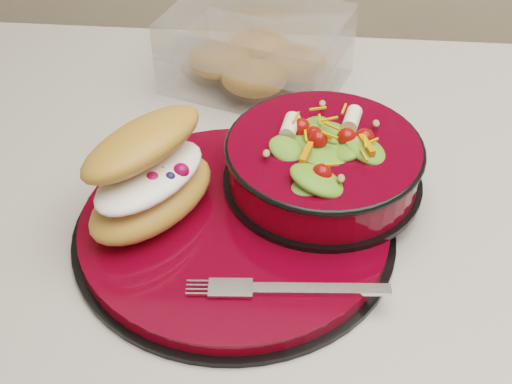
# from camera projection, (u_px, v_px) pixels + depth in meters

# --- Properties ---
(dinner_plate) EXTENTS (0.32, 0.32, 0.02)m
(dinner_plate) POSITION_uv_depth(u_px,v_px,m) (235.00, 227.00, 0.70)
(dinner_plate) COLOR black
(dinner_plate) RESTS_ON island_counter
(salad_bowl) EXTENTS (0.21, 0.21, 0.09)m
(salad_bowl) POSITION_uv_depth(u_px,v_px,m) (324.00, 158.00, 0.72)
(salad_bowl) COLOR black
(salad_bowl) RESTS_ON dinner_plate
(croissant) EXTENTS (0.15, 0.18, 0.09)m
(croissant) POSITION_uv_depth(u_px,v_px,m) (151.00, 175.00, 0.68)
(croissant) COLOR #C67E3C
(croissant) RESTS_ON dinner_plate
(fork) EXTENTS (0.16, 0.03, 0.00)m
(fork) POSITION_uv_depth(u_px,v_px,m) (293.00, 289.00, 0.63)
(fork) COLOR silver
(fork) RESTS_ON dinner_plate
(pastry_box) EXTENTS (0.25, 0.21, 0.09)m
(pastry_box) POSITION_uv_depth(u_px,v_px,m) (257.00, 52.00, 0.90)
(pastry_box) COLOR white
(pastry_box) RESTS_ON island_counter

